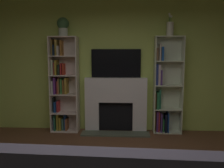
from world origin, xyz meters
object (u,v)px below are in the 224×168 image
(fireplace, at_px, (116,104))
(potted_plant, at_px, (63,26))
(vase_with_flowers, at_px, (170,28))
(bookshelf_right, at_px, (164,89))
(tv, at_px, (116,63))
(bookshelf_left, at_px, (62,86))

(fireplace, xyz_separation_m, potted_plant, (-1.07, -0.05, 1.60))
(fireplace, distance_m, vase_with_flowers, 1.88)
(bookshelf_right, distance_m, vase_with_flowers, 1.23)
(tv, bearing_deg, bookshelf_left, -175.90)
(bookshelf_right, relative_size, vase_with_flowers, 4.42)
(bookshelf_right, bearing_deg, fireplace, -179.93)
(tv, distance_m, vase_with_flowers, 1.28)
(bookshelf_right, bearing_deg, potted_plant, -178.50)
(bookshelf_left, bearing_deg, tv, 4.10)
(fireplace, distance_m, bookshelf_left, 1.19)
(fireplace, relative_size, bookshelf_right, 0.70)
(potted_plant, bearing_deg, bookshelf_right, 1.50)
(potted_plant, bearing_deg, vase_with_flowers, 0.01)
(fireplace, distance_m, bookshelf_right, 1.05)
(fireplace, xyz_separation_m, bookshelf_left, (-1.13, -0.01, 0.38))
(tv, bearing_deg, fireplace, -90.00)
(potted_plant, xyz_separation_m, vase_with_flowers, (2.14, 0.00, -0.06))
(vase_with_flowers, bearing_deg, tv, 173.62)
(fireplace, relative_size, vase_with_flowers, 3.10)
(potted_plant, bearing_deg, bookshelf_left, 147.28)
(fireplace, height_order, vase_with_flowers, vase_with_flowers)
(bookshelf_right, bearing_deg, vase_with_flowers, -38.64)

